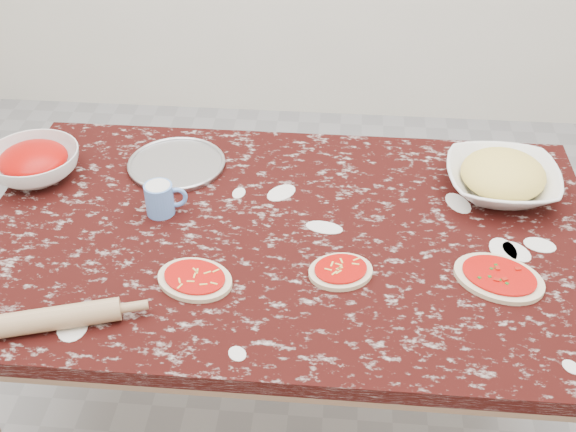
{
  "coord_description": "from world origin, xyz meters",
  "views": [
    {
      "loc": [
        0.13,
        -1.47,
        1.91
      ],
      "look_at": [
        0.0,
        0.0,
        0.8
      ],
      "focal_mm": 45.3,
      "sensor_mm": 36.0,
      "label": 1
    }
  ],
  "objects_px": {
    "cheese_bowl": "(502,181)",
    "sauce_bowl": "(34,164)",
    "pizza_tray": "(177,165)",
    "flour_mug": "(161,199)",
    "rolling_pin": "(59,318)",
    "worktable": "(288,256)"
  },
  "relations": [
    {
      "from": "pizza_tray",
      "to": "flour_mug",
      "type": "height_order",
      "value": "flour_mug"
    },
    {
      "from": "sauce_bowl",
      "to": "rolling_pin",
      "type": "relative_size",
      "value": 0.98
    },
    {
      "from": "pizza_tray",
      "to": "sauce_bowl",
      "type": "distance_m",
      "value": 0.4
    },
    {
      "from": "sauce_bowl",
      "to": "rolling_pin",
      "type": "distance_m",
      "value": 0.64
    },
    {
      "from": "cheese_bowl",
      "to": "sauce_bowl",
      "type": "bearing_deg",
      "value": -178.5
    },
    {
      "from": "cheese_bowl",
      "to": "flour_mug",
      "type": "relative_size",
      "value": 2.76
    },
    {
      "from": "pizza_tray",
      "to": "rolling_pin",
      "type": "relative_size",
      "value": 1.05
    },
    {
      "from": "worktable",
      "to": "sauce_bowl",
      "type": "height_order",
      "value": "sauce_bowl"
    },
    {
      "from": "cheese_bowl",
      "to": "flour_mug",
      "type": "xyz_separation_m",
      "value": [
        -0.91,
        -0.18,
        0.01
      ]
    },
    {
      "from": "worktable",
      "to": "flour_mug",
      "type": "xyz_separation_m",
      "value": [
        -0.34,
        0.05,
        0.13
      ]
    },
    {
      "from": "pizza_tray",
      "to": "flour_mug",
      "type": "relative_size",
      "value": 2.49
    },
    {
      "from": "sauce_bowl",
      "to": "pizza_tray",
      "type": "bearing_deg",
      "value": 12.24
    },
    {
      "from": "pizza_tray",
      "to": "cheese_bowl",
      "type": "bearing_deg",
      "value": -3.11
    },
    {
      "from": "worktable",
      "to": "rolling_pin",
      "type": "relative_size",
      "value": 6.05
    },
    {
      "from": "flour_mug",
      "to": "rolling_pin",
      "type": "xyz_separation_m",
      "value": [
        -0.13,
        -0.43,
        -0.02
      ]
    },
    {
      "from": "worktable",
      "to": "flour_mug",
      "type": "relative_size",
      "value": 14.38
    },
    {
      "from": "worktable",
      "to": "cheese_bowl",
      "type": "height_order",
      "value": "cheese_bowl"
    },
    {
      "from": "sauce_bowl",
      "to": "flour_mug",
      "type": "height_order",
      "value": "flour_mug"
    },
    {
      "from": "cheese_bowl",
      "to": "rolling_pin",
      "type": "xyz_separation_m",
      "value": [
        -1.04,
        -0.61,
        -0.01
      ]
    },
    {
      "from": "sauce_bowl",
      "to": "cheese_bowl",
      "type": "height_order",
      "value": "sauce_bowl"
    },
    {
      "from": "sauce_bowl",
      "to": "cheese_bowl",
      "type": "relative_size",
      "value": 0.84
    },
    {
      "from": "worktable",
      "to": "sauce_bowl",
      "type": "xyz_separation_m",
      "value": [
        -0.74,
        0.19,
        0.12
      ]
    }
  ]
}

